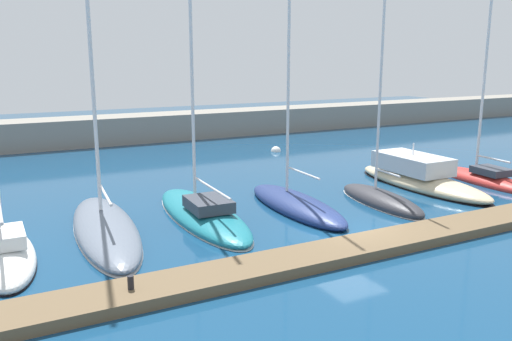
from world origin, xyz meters
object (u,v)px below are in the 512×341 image
(sailboat_slate_second, at_px, (105,225))
(sailboat_teal_third, at_px, (202,212))
(sailboat_navy_fourth, at_px, (296,202))
(sailboat_charcoal_fifth, at_px, (381,199))
(mooring_buoy_white, at_px, (276,151))
(motorboat_sand_sixth, at_px, (419,177))
(sailboat_white_nearest, at_px, (4,254))
(dock_bollard, at_px, (131,282))
(sailboat_red_seventh, at_px, (484,177))

(sailboat_slate_second, relative_size, sailboat_teal_third, 1.21)
(sailboat_teal_third, relative_size, sailboat_navy_fourth, 0.99)
(sailboat_charcoal_fifth, distance_m, mooring_buoy_white, 16.23)
(motorboat_sand_sixth, relative_size, mooring_buoy_white, 12.17)
(sailboat_white_nearest, height_order, motorboat_sand_sixth, sailboat_white_nearest)
(sailboat_slate_second, distance_m, mooring_buoy_white, 21.71)
(mooring_buoy_white, bearing_deg, dock_bollard, -129.45)
(sailboat_navy_fourth, xyz_separation_m, dock_bollard, (-9.99, -6.29, 0.28))
(sailboat_charcoal_fifth, height_order, sailboat_red_seventh, sailboat_red_seventh)
(sailboat_white_nearest, height_order, sailboat_slate_second, sailboat_slate_second)
(sailboat_charcoal_fifth, height_order, mooring_buoy_white, sailboat_charcoal_fifth)
(sailboat_teal_third, bearing_deg, dock_bollard, 145.39)
(sailboat_white_nearest, relative_size, sailboat_navy_fourth, 0.67)
(sailboat_white_nearest, height_order, sailboat_charcoal_fifth, sailboat_charcoal_fifth)
(sailboat_navy_fourth, xyz_separation_m, sailboat_charcoal_fifth, (4.45, -1.24, -0.08))
(sailboat_navy_fourth, bearing_deg, sailboat_red_seventh, -90.05)
(motorboat_sand_sixth, distance_m, mooring_buoy_white, 14.13)
(sailboat_red_seventh, relative_size, dock_bollard, 33.03)
(sailboat_charcoal_fifth, xyz_separation_m, motorboat_sand_sixth, (4.56, 1.96, 0.27))
(sailboat_slate_second, distance_m, sailboat_navy_fourth, 9.33)
(motorboat_sand_sixth, relative_size, sailboat_red_seventh, 0.68)
(sailboat_teal_third, bearing_deg, motorboat_sand_sixth, -87.84)
(sailboat_white_nearest, xyz_separation_m, sailboat_navy_fourth, (13.36, 0.87, 0.03))
(sailboat_teal_third, distance_m, mooring_buoy_white, 18.48)
(sailboat_slate_second, bearing_deg, sailboat_white_nearest, 116.64)
(sailboat_white_nearest, xyz_separation_m, sailboat_teal_third, (8.61, 1.59, -0.01))
(sailboat_red_seventh, bearing_deg, sailboat_slate_second, 91.77)
(sailboat_slate_second, bearing_deg, mooring_buoy_white, -44.93)
(motorboat_sand_sixth, xyz_separation_m, mooring_buoy_white, (-1.70, 14.02, -0.53))
(sailboat_red_seventh, bearing_deg, sailboat_teal_third, 91.05)
(mooring_buoy_white, height_order, dock_bollard, dock_bollard)
(mooring_buoy_white, relative_size, dock_bollard, 1.86)
(sailboat_white_nearest, height_order, dock_bollard, sailboat_white_nearest)
(sailboat_teal_third, xyz_separation_m, motorboat_sand_sixth, (13.75, -0.01, 0.23))
(sailboat_navy_fourth, distance_m, sailboat_charcoal_fifth, 4.62)
(sailboat_white_nearest, relative_size, mooring_buoy_white, 13.55)
(sailboat_charcoal_fifth, distance_m, dock_bollard, 15.31)
(sailboat_charcoal_fifth, relative_size, dock_bollard, 28.52)
(dock_bollard, bearing_deg, sailboat_navy_fourth, 32.20)
(sailboat_teal_third, height_order, sailboat_navy_fourth, sailboat_navy_fourth)
(sailboat_navy_fourth, height_order, dock_bollard, sailboat_navy_fourth)
(sailboat_teal_third, xyz_separation_m, mooring_buoy_white, (12.05, 14.01, -0.30))
(sailboat_navy_fourth, bearing_deg, sailboat_charcoal_fifth, -103.59)
(sailboat_charcoal_fifth, distance_m, sailboat_red_seventh, 8.82)
(sailboat_red_seventh, bearing_deg, motorboat_sand_sixth, 79.10)
(motorboat_sand_sixth, distance_m, sailboat_red_seventh, 4.40)
(mooring_buoy_white, bearing_deg, sailboat_white_nearest, -142.94)
(sailboat_navy_fourth, height_order, sailboat_charcoal_fifth, sailboat_navy_fourth)
(sailboat_white_nearest, distance_m, sailboat_red_seventh, 26.60)
(sailboat_white_nearest, distance_m, sailboat_slate_second, 4.37)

